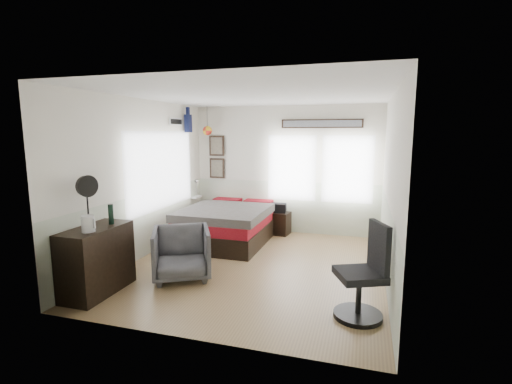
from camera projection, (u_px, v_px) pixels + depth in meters
ground_plane at (255, 266)px, 5.99m from camera, size 4.00×4.50×0.01m
room_shell at (254, 166)px, 5.94m from camera, size 4.02×4.52×2.71m
wall_decor at (231, 134)px, 7.83m from camera, size 3.55×1.32×1.44m
bed at (229, 224)px, 7.36m from camera, size 1.60×2.19×0.70m
dresser at (97, 260)px, 4.94m from camera, size 0.48×1.00×0.90m
armchair at (182, 253)px, 5.46m from camera, size 1.10×1.11×0.76m
nightstand at (278, 223)px, 7.88m from camera, size 0.51×0.43×0.47m
task_chair at (365, 280)px, 4.26m from camera, size 0.66×0.66×1.13m
kettle at (88, 224)px, 4.64m from camera, size 0.18×0.16×0.21m
bottle at (111, 214)px, 5.03m from camera, size 0.07×0.07×0.28m
stand_fan at (87, 187)px, 4.78m from camera, size 0.16×0.28×0.70m
black_bag at (278, 208)px, 7.83m from camera, size 0.34×0.24×0.19m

